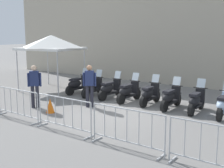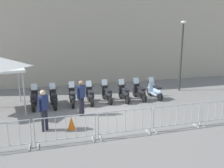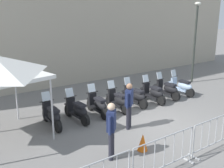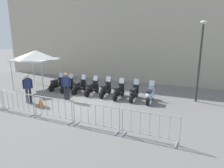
% 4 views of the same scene
% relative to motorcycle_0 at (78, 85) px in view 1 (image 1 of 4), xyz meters
% --- Properties ---
extents(ground_plane, '(120.00, 120.00, 0.00)m').
position_rel_motorcycle_0_xyz_m(ground_plane, '(3.11, -2.66, -0.45)').
color(ground_plane, slate).
extents(motorcycle_0, '(0.70, 1.71, 1.24)m').
position_rel_motorcycle_0_xyz_m(motorcycle_0, '(0.00, 0.00, 0.00)').
color(motorcycle_0, black).
rests_on(motorcycle_0, ground).
extents(motorcycle_1, '(0.60, 1.72, 1.24)m').
position_rel_motorcycle_0_xyz_m(motorcycle_1, '(0.99, -0.26, 0.00)').
color(motorcycle_1, black).
rests_on(motorcycle_1, ground).
extents(motorcycle_2, '(0.73, 1.70, 1.24)m').
position_rel_motorcycle_0_xyz_m(motorcycle_2, '(1.99, -0.37, 0.00)').
color(motorcycle_2, black).
rests_on(motorcycle_2, ground).
extents(motorcycle_3, '(0.70, 1.71, 1.24)m').
position_rel_motorcycle_0_xyz_m(motorcycle_3, '(2.98, -0.59, 0.00)').
color(motorcycle_3, black).
rests_on(motorcycle_3, ground).
extents(motorcycle_4, '(0.62, 1.72, 1.24)m').
position_rel_motorcycle_0_xyz_m(motorcycle_4, '(3.99, -0.71, 0.00)').
color(motorcycle_4, black).
rests_on(motorcycle_4, ground).
extents(motorcycle_5, '(0.67, 1.72, 1.24)m').
position_rel_motorcycle_0_xyz_m(motorcycle_5, '(4.96, -1.03, 0.00)').
color(motorcycle_5, black).
rests_on(motorcycle_5, ground).
extents(motorcycle_6, '(0.61, 1.72, 1.24)m').
position_rel_motorcycle_0_xyz_m(motorcycle_6, '(5.97, -1.16, 0.00)').
color(motorcycle_6, black).
rests_on(motorcycle_6, ground).
extents(motorcycle_7, '(0.61, 1.72, 1.24)m').
position_rel_motorcycle_0_xyz_m(motorcycle_7, '(6.96, -1.38, 0.00)').
color(motorcycle_7, black).
rests_on(motorcycle_7, ground).
extents(barrier_segment_1, '(2.16, 0.80, 1.07)m').
position_rel_motorcycle_0_xyz_m(barrier_segment_1, '(0.42, -4.64, 0.07)').
color(barrier_segment_1, '#B2B5B7').
rests_on(barrier_segment_1, ground).
extents(barrier_segment_2, '(2.16, 0.80, 1.07)m').
position_rel_motorcycle_0_xyz_m(barrier_segment_2, '(2.66, -5.06, 0.07)').
color(barrier_segment_2, '#B2B5B7').
rests_on(barrier_segment_2, ground).
extents(barrier_segment_3, '(2.16, 0.80, 1.07)m').
position_rel_motorcycle_0_xyz_m(barrier_segment_3, '(4.91, -5.48, 0.07)').
color(barrier_segment_3, '#B2B5B7').
rests_on(barrier_segment_3, ground).
extents(barrier_segment_4, '(2.16, 0.80, 1.07)m').
position_rel_motorcycle_0_xyz_m(barrier_segment_4, '(7.15, -5.90, 0.07)').
color(barrier_segment_4, '#B2B5B7').
rests_on(barrier_segment_4, ground).
extents(officer_near_row_end, '(0.47, 0.38, 1.73)m').
position_rel_motorcycle_0_xyz_m(officer_near_row_end, '(-0.05, -3.14, 0.53)').
color(officer_near_row_end, '#23232D').
rests_on(officer_near_row_end, ground).
extents(officer_mid_plaza, '(0.51, 0.35, 1.73)m').
position_rel_motorcycle_0_xyz_m(officer_mid_plaza, '(1.90, -2.13, 0.53)').
color(officer_mid_plaza, '#23232D').
rests_on(officer_mid_plaza, ground).
extents(canopy_tent, '(2.79, 2.79, 2.91)m').
position_rel_motorcycle_0_xyz_m(canopy_tent, '(-1.80, 0.37, 2.06)').
color(canopy_tent, silver).
rests_on(canopy_tent, ground).
extents(traffic_cone, '(0.32, 0.32, 0.55)m').
position_rel_motorcycle_0_xyz_m(traffic_cone, '(0.96, -3.51, -0.18)').
color(traffic_cone, orange).
rests_on(traffic_cone, ground).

